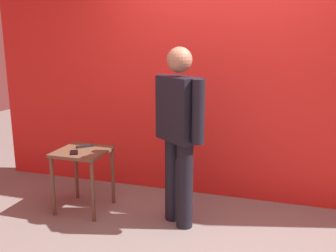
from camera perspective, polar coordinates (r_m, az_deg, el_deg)
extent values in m
cube|color=red|center=(3.94, 9.12, 12.57)|extent=(5.47, 0.12, 3.32)
cylinder|color=black|center=(3.53, 0.77, -8.19)|extent=(0.21, 0.21, 0.81)
cylinder|color=black|center=(3.39, 2.58, -9.11)|extent=(0.21, 0.21, 0.81)
cube|color=black|center=(3.27, 1.73, 2.63)|extent=(0.48, 0.44, 0.57)
cube|color=#2D4784|center=(3.33, 3.32, 3.31)|extent=(0.10, 0.09, 0.48)
cube|color=#B2333D|center=(3.34, 3.41, 3.03)|extent=(0.04, 0.03, 0.43)
cylinder|color=black|center=(3.48, -0.85, 3.51)|extent=(0.15, 0.15, 0.54)
cylinder|color=black|center=(3.06, 4.68, 2.15)|extent=(0.15, 0.15, 0.54)
sphere|color=#A87A5B|center=(3.22, 1.79, 10.16)|extent=(0.22, 0.22, 0.22)
cube|color=brown|center=(3.76, -13.05, -3.85)|extent=(0.49, 0.49, 0.03)
cylinder|color=brown|center=(3.80, -17.32, -8.91)|extent=(0.04, 0.04, 0.60)
cylinder|color=brown|center=(3.59, -11.52, -9.92)|extent=(0.04, 0.04, 0.60)
cylinder|color=brown|center=(4.14, -13.93, -6.89)|extent=(0.04, 0.04, 0.60)
cylinder|color=brown|center=(3.94, -8.49, -7.66)|extent=(0.04, 0.04, 0.60)
cube|color=black|center=(3.68, -14.25, -3.96)|extent=(0.13, 0.16, 0.01)
cube|color=black|center=(3.86, -12.66, -3.03)|extent=(0.15, 0.15, 0.02)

